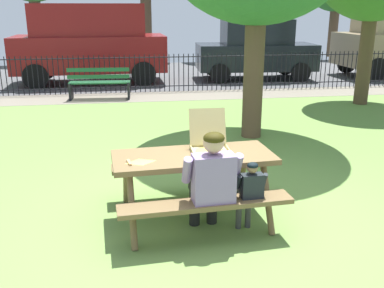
# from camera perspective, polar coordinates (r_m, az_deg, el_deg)

# --- Properties ---
(ground) EXTENTS (28.00, 12.01, 0.02)m
(ground) POSITION_cam_1_polar(r_m,az_deg,el_deg) (7.09, -0.85, -2.09)
(ground) COLOR olive
(cobblestone_walkway) EXTENTS (28.00, 1.40, 0.01)m
(cobblestone_walkway) POSITION_cam_1_polar(r_m,az_deg,el_deg) (12.19, -4.25, 6.17)
(cobblestone_walkway) COLOR gray
(street_asphalt) EXTENTS (28.00, 6.95, 0.01)m
(street_asphalt) POSITION_cam_1_polar(r_m,az_deg,el_deg) (16.30, -5.43, 8.95)
(street_asphalt) COLOR #515154
(picnic_table_foreground) EXTENTS (1.89, 1.59, 0.79)m
(picnic_table_foreground) POSITION_cam_1_polar(r_m,az_deg,el_deg) (4.97, 0.18, -3.28)
(picnic_table_foreground) COLOR brown
(picnic_table_foreground) RESTS_ON ground
(pizza_box_open) EXTENTS (0.44, 0.53, 0.46)m
(pizza_box_open) POSITION_cam_1_polar(r_m,az_deg,el_deg) (5.00, 2.28, -0.02)
(pizza_box_open) COLOR tan
(pizza_box_open) RESTS_ON picnic_table_foreground
(pizza_slice_on_table) EXTENTS (0.28, 0.20, 0.02)m
(pizza_slice_on_table) POSITION_cam_1_polar(r_m,az_deg,el_deg) (4.70, -6.95, -2.30)
(pizza_slice_on_table) COLOR #E8D857
(pizza_slice_on_table) RESTS_ON picnic_table_foreground
(adult_at_table) EXTENTS (0.62, 0.61, 1.19)m
(adult_at_table) POSITION_cam_1_polar(r_m,az_deg,el_deg) (4.51, 2.48, -4.68)
(adult_at_table) COLOR black
(adult_at_table) RESTS_ON ground
(child_at_table) EXTENTS (0.34, 0.33, 0.85)m
(child_at_table) POSITION_cam_1_polar(r_m,az_deg,el_deg) (4.66, 7.46, -6.00)
(child_at_table) COLOR #3B3B3B
(child_at_table) RESTS_ON ground
(iron_fence_streetside) EXTENTS (23.83, 0.03, 1.08)m
(iron_fence_streetside) POSITION_cam_1_polar(r_m,az_deg,el_deg) (12.79, -4.56, 9.20)
(iron_fence_streetside) COLOR black
(iron_fence_streetside) RESTS_ON ground
(park_bench_center) EXTENTS (1.62, 0.55, 0.85)m
(park_bench_center) POSITION_cam_1_polar(r_m,az_deg,el_deg) (11.97, -11.93, 7.68)
(park_bench_center) COLOR #215E36
(park_bench_center) RESTS_ON ground
(parked_car_left) EXTENTS (4.75, 2.18, 2.46)m
(parked_car_left) POSITION_cam_1_polar(r_m,az_deg,el_deg) (14.61, -13.13, 12.80)
(parked_car_left) COLOR maroon
(parked_car_left) RESTS_ON ground
(parked_car_center) EXTENTS (3.99, 2.02, 1.98)m
(parked_car_center) POSITION_cam_1_polar(r_m,az_deg,el_deg) (15.23, 8.27, 12.12)
(parked_car_center) COLOR black
(parked_car_center) RESTS_ON ground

